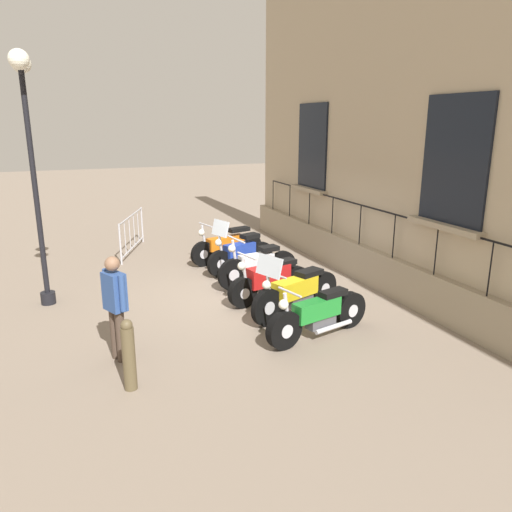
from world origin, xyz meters
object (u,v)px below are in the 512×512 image
motorcycle_green (318,315)px  motorcycle_yellow (296,292)px  motorcycle_red (270,281)px  lamppost (29,134)px  motorcycle_blue (240,254)px  pedestrian_standing (115,303)px  motorcycle_orange (227,246)px  motorcycle_white (258,266)px  bollard (129,355)px  crowd_barrier (132,232)px

motorcycle_green → motorcycle_yellow: bearing=-94.8°
motorcycle_red → lamppost: size_ratio=0.41×
motorcycle_blue → pedestrian_standing: pedestrian_standing is taller
motorcycle_orange → motorcycle_yellow: size_ratio=0.98×
motorcycle_red → motorcycle_blue: bearing=-93.0°
motorcycle_orange → motorcycle_white: motorcycle_white is taller
bollard → pedestrian_standing: bearing=-87.5°
motorcycle_orange → crowd_barrier: 2.82m
motorcycle_red → crowd_barrier: 5.28m
motorcycle_red → lamppost: (4.16, -1.47, 2.86)m
lamppost → bollard: bearing=105.4°
motorcycle_green → lamppost: 6.12m
motorcycle_green → bollard: bollard is taller
motorcycle_white → lamppost: bearing=-6.7°
motorcycle_white → crowd_barrier: (2.15, -3.90, 0.12)m
motorcycle_yellow → pedestrian_standing: pedestrian_standing is taller
pedestrian_standing → motorcycle_orange: bearing=-125.6°
crowd_barrier → pedestrian_standing: (1.10, 6.35, 0.35)m
motorcycle_yellow → lamppost: size_ratio=0.45×
motorcycle_orange → bollard: bearing=59.7°
bollard → motorcycle_blue: bearing=-125.5°
motorcycle_yellow → pedestrian_standing: size_ratio=1.28×
motorcycle_white → lamppost: 5.16m
motorcycle_yellow → crowd_barrier: size_ratio=0.91×
crowd_barrier → pedestrian_standing: bearing=80.1°
motorcycle_blue → motorcycle_yellow: size_ratio=0.88×
motorcycle_red → lamppost: lamppost is taller
motorcycle_yellow → bollard: size_ratio=2.06×
motorcycle_white → bollard: 4.67m
motorcycle_green → motorcycle_white: bearing=-91.2°
motorcycle_orange → motorcycle_white: (-0.02, 2.07, 0.03)m
lamppost → pedestrian_standing: lamppost is taller
motorcycle_green → pedestrian_standing: pedestrian_standing is taller
motorcycle_green → pedestrian_standing: 3.26m
motorcycle_blue → motorcycle_yellow: bearing=90.7°
motorcycle_yellow → motorcycle_green: 1.03m
crowd_barrier → motorcycle_red: bearing=112.6°
motorcycle_white → crowd_barrier: motorcycle_white is taller
motorcycle_orange → bollard: 6.32m
motorcycle_orange → motorcycle_yellow: motorcycle_yellow is taller
crowd_barrier → pedestrian_standing: 6.46m
pedestrian_standing → motorcycle_green: bearing=172.6°
motorcycle_blue → pedestrian_standing: size_ratio=1.13×
motorcycle_white → motorcycle_yellow: size_ratio=0.93×
crowd_barrier → motorcycle_yellow: bearing=110.8°
motorcycle_red → bollard: motorcycle_red is taller
motorcycle_blue → motorcycle_green: (0.05, 3.96, -0.05)m
motorcycle_orange → crowd_barrier: (2.13, -1.83, 0.15)m
motorcycle_red → lamppost: bearing=-19.4°
bollard → pedestrian_standing: (0.04, -0.94, 0.41)m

